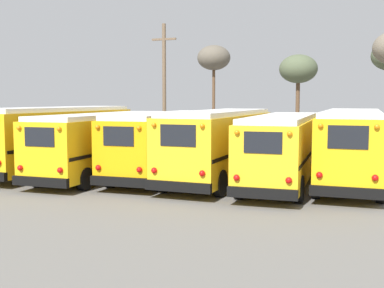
{
  "coord_description": "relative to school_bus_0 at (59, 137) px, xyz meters",
  "views": [
    {
      "loc": [
        7.49,
        -20.9,
        3.66
      ],
      "look_at": [
        0.0,
        -0.06,
        1.59
      ],
      "focal_mm": 45.0,
      "sensor_mm": 36.0,
      "label": 1
    }
  ],
  "objects": [
    {
      "name": "school_bus_1",
      "position": [
        2.8,
        -0.19,
        -0.16
      ],
      "size": [
        2.63,
        10.44,
        2.98
      ],
      "color": "yellow",
      "rests_on": "ground"
    },
    {
      "name": "school_bus_4",
      "position": [
        11.21,
        0.38,
        -0.15
      ],
      "size": [
        2.67,
        10.55,
        2.97
      ],
      "color": "yellow",
      "rests_on": "ground"
    },
    {
      "name": "school_bus_2",
      "position": [
        5.61,
        0.74,
        -0.13
      ],
      "size": [
        2.65,
        10.45,
        3.02
      ],
      "color": "#E5A00C",
      "rests_on": "ground"
    },
    {
      "name": "school_bus_5",
      "position": [
        14.01,
        0.86,
        -0.04
      ],
      "size": [
        2.52,
        9.44,
        3.19
      ],
      "color": "yellow",
      "rests_on": "ground"
    },
    {
      "name": "school_bus_0",
      "position": [
        0.0,
        0.0,
        0.0
      ],
      "size": [
        3.05,
        10.25,
        3.26
      ],
      "color": "yellow",
      "rests_on": "ground"
    },
    {
      "name": "school_bus_3",
      "position": [
        8.41,
        0.13,
        -0.05
      ],
      "size": [
        2.84,
        9.79,
        3.16
      ],
      "color": "yellow",
      "rests_on": "ground"
    },
    {
      "name": "bare_tree_0",
      "position": [
        9.7,
        16.44,
        4.07
      ],
      "size": [
        2.85,
        2.85,
        7.0
      ],
      "color": "brown",
      "rests_on": "ground"
    },
    {
      "name": "ground_plane",
      "position": [
        7.01,
        0.4,
        -1.78
      ],
      "size": [
        160.0,
        160.0,
        0.0
      ],
      "primitive_type": "plane",
      "color": "#66635E"
    },
    {
      "name": "utility_pole",
      "position": [
        1.14,
        10.88,
        2.85
      ],
      "size": [
        1.8,
        0.27,
        8.9
      ],
      "color": "brown",
      "rests_on": "ground"
    },
    {
      "name": "fence_line",
      "position": [
        7.01,
        7.87,
        -0.79
      ],
      "size": [
        22.07,
        0.06,
        1.42
      ],
      "color": "#939399",
      "rests_on": "ground"
    },
    {
      "name": "bare_tree_1",
      "position": [
        2.46,
        18.37,
        5.24
      ],
      "size": [
        2.76,
        2.76,
        8.15
      ],
      "color": "brown",
      "rests_on": "ground"
    }
  ]
}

